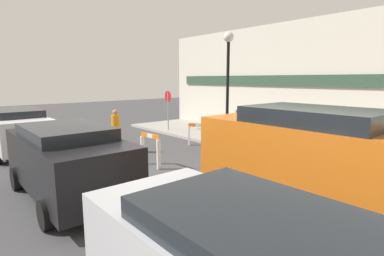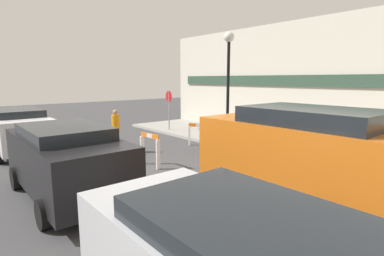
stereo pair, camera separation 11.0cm
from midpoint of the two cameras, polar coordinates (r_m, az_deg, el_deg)
name	(u,v)px [view 1 (the left image)]	position (r m, az deg, el deg)	size (l,w,h in m)	color
ground_plane	(146,179)	(8.93, -9.08, -9.55)	(60.00, 60.00, 0.00)	#424244
sidewalk_slab	(274,146)	(13.25, 15.19, -3.25)	(18.00, 3.75, 0.13)	#9E9B93
storefront_facade	(302,82)	(14.60, 20.03, 8.30)	(18.00, 0.22, 5.50)	beige
streetlamp_post	(228,72)	(13.09, 6.62, 10.59)	(0.44, 0.44, 4.71)	black
stop_sign	(168,104)	(16.29, -4.80, 4.63)	(0.60, 0.06, 2.12)	gray
barricade_0	(199,133)	(12.95, 1.06, -1.05)	(0.83, 0.65, 0.98)	white
barricade_1	(150,149)	(9.94, -8.26, -3.94)	(0.91, 0.22, 1.12)	white
traffic_cone_0	(134,148)	(11.69, -11.31, -3.74)	(0.30, 0.30, 0.55)	black
traffic_cone_1	(123,151)	(11.25, -13.25, -4.21)	(0.30, 0.30, 0.60)	black
traffic_cone_2	(222,149)	(11.44, 5.41, -4.07)	(0.30, 0.30, 0.48)	black
person_worker	(116,129)	(12.04, -14.56, -0.28)	(0.44, 0.44, 1.70)	#33333D
person_pedestrian	(239,122)	(12.96, 8.71, 1.08)	(0.39, 0.39, 1.66)	#33333D
parked_car_0	(17,128)	(13.52, -30.57, -0.06)	(4.36, 1.91, 1.72)	silver
parked_car_1	(67,157)	(7.89, -23.06, -5.17)	(4.45, 1.98, 1.77)	black
work_van	(312,155)	(6.94, 21.46, -4.89)	(5.00, 2.11, 2.27)	#D16619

